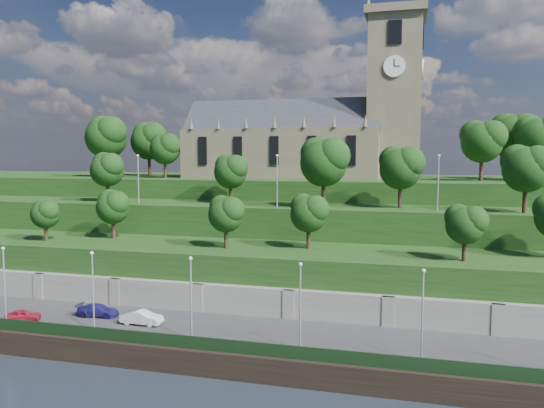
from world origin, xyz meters
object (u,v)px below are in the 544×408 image
(car_right, at_px, (98,310))
(car_middle, at_px, (142,317))
(church, at_px, (312,132))
(car_left, at_px, (23,315))

(car_right, bearing_deg, car_middle, -106.84)
(church, relative_size, car_middle, 9.14)
(car_left, relative_size, car_middle, 0.80)
(church, xyz_separation_m, car_right, (-15.23, -39.06, -19.88))
(car_left, xyz_separation_m, car_right, (6.52, 3.28, 0.06))
(car_right, bearing_deg, car_left, 111.88)
(church, distance_m, car_left, 51.61)
(church, relative_size, car_left, 11.37)
(car_middle, xyz_separation_m, car_right, (-5.71, 1.21, -0.06))
(car_left, xyz_separation_m, car_middle, (12.23, 2.07, 0.12))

